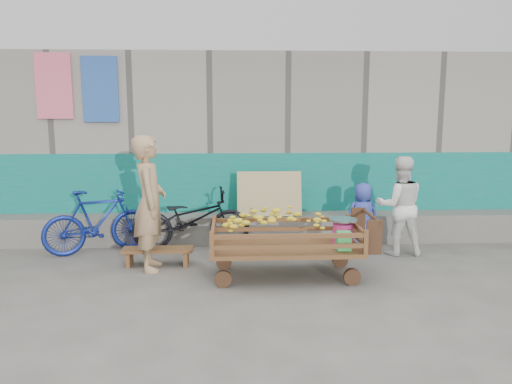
{
  "coord_description": "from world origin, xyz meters",
  "views": [
    {
      "loc": [
        -0.27,
        -5.39,
        2.1
      ],
      "look_at": [
        0.04,
        1.2,
        1.0
      ],
      "focal_mm": 35.0,
      "sensor_mm": 36.0,
      "label": 1
    }
  ],
  "objects_px": {
    "banana_cart": "(283,232)",
    "bicycle_dark": "(191,219)",
    "bench": "(158,253)",
    "vendor_man": "(150,203)",
    "woman": "(400,206)",
    "child": "(362,217)",
    "bicycle_blue": "(98,221)"
  },
  "relations": [
    {
      "from": "banana_cart",
      "to": "bicycle_dark",
      "type": "bearing_deg",
      "value": 132.88
    },
    {
      "from": "bench",
      "to": "vendor_man",
      "type": "height_order",
      "value": "vendor_man"
    },
    {
      "from": "vendor_man",
      "to": "woman",
      "type": "bearing_deg",
      "value": -86.84
    },
    {
      "from": "vendor_man",
      "to": "child",
      "type": "xyz_separation_m",
      "value": [
        3.02,
        0.75,
        -0.38
      ]
    },
    {
      "from": "banana_cart",
      "to": "bench",
      "type": "relative_size",
      "value": 2.14
    },
    {
      "from": "banana_cart",
      "to": "bicycle_blue",
      "type": "height_order",
      "value": "bicycle_blue"
    },
    {
      "from": "child",
      "to": "bicycle_blue",
      "type": "relative_size",
      "value": 0.65
    },
    {
      "from": "banana_cart",
      "to": "bicycle_dark",
      "type": "height_order",
      "value": "bicycle_dark"
    },
    {
      "from": "bench",
      "to": "woman",
      "type": "distance_m",
      "value": 3.5
    },
    {
      "from": "child",
      "to": "woman",
      "type": "bearing_deg",
      "value": 150.18
    },
    {
      "from": "vendor_man",
      "to": "bicycle_dark",
      "type": "xyz_separation_m",
      "value": [
        0.45,
        0.93,
        -0.43
      ]
    },
    {
      "from": "vendor_man",
      "to": "child",
      "type": "distance_m",
      "value": 3.13
    },
    {
      "from": "woman",
      "to": "bicycle_blue",
      "type": "xyz_separation_m",
      "value": [
        -4.39,
        0.26,
        -0.25
      ]
    },
    {
      "from": "bench",
      "to": "vendor_man",
      "type": "relative_size",
      "value": 0.54
    },
    {
      "from": "bicycle_dark",
      "to": "woman",
      "type": "bearing_deg",
      "value": -103.68
    },
    {
      "from": "woman",
      "to": "banana_cart",
      "type": "bearing_deg",
      "value": 30.9
    },
    {
      "from": "banana_cart",
      "to": "child",
      "type": "xyz_separation_m",
      "value": [
        1.32,
        1.17,
        -0.08
      ]
    },
    {
      "from": "bench",
      "to": "bicycle_dark",
      "type": "relative_size",
      "value": 0.54
    },
    {
      "from": "bicycle_blue",
      "to": "vendor_man",
      "type": "bearing_deg",
      "value": -153.97
    },
    {
      "from": "bench",
      "to": "bicycle_blue",
      "type": "bearing_deg",
      "value": 145.49
    },
    {
      "from": "banana_cart",
      "to": "bicycle_blue",
      "type": "relative_size",
      "value": 1.3
    },
    {
      "from": "vendor_man",
      "to": "child",
      "type": "height_order",
      "value": "vendor_man"
    },
    {
      "from": "bench",
      "to": "child",
      "type": "distance_m",
      "value": 3.04
    },
    {
      "from": "bench",
      "to": "child",
      "type": "relative_size",
      "value": 0.93
    },
    {
      "from": "woman",
      "to": "bicycle_blue",
      "type": "distance_m",
      "value": 4.4
    },
    {
      "from": "banana_cart",
      "to": "bicycle_dark",
      "type": "distance_m",
      "value": 1.84
    },
    {
      "from": "vendor_man",
      "to": "bicycle_blue",
      "type": "bearing_deg",
      "value": 42.89
    },
    {
      "from": "bench",
      "to": "bicycle_dark",
      "type": "xyz_separation_m",
      "value": [
        0.4,
        0.79,
        0.29
      ]
    },
    {
      "from": "woman",
      "to": "child",
      "type": "height_order",
      "value": "woman"
    },
    {
      "from": "bench",
      "to": "bicycle_blue",
      "type": "distance_m",
      "value": 1.19
    },
    {
      "from": "child",
      "to": "bench",
      "type": "bearing_deg",
      "value": 6.81
    },
    {
      "from": "bicycle_dark",
      "to": "banana_cart",
      "type": "bearing_deg",
      "value": -143.34
    }
  ]
}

